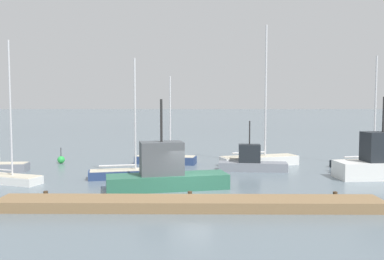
# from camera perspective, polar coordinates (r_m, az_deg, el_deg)

# --- Properties ---
(ground_plane) EXTENTS (600.00, 600.00, 0.00)m
(ground_plane) POSITION_cam_1_polar(r_m,az_deg,el_deg) (24.69, -0.21, -8.86)
(ground_plane) COLOR slate
(dock_pier) EXTENTS (19.58, 2.31, 0.65)m
(dock_pier) POSITION_cam_1_polar(r_m,az_deg,el_deg) (21.18, -0.34, -10.27)
(dock_pier) COLOR olive
(dock_pier) RESTS_ON ground_plane
(sailboat_0) EXTENTS (6.48, 3.20, 9.32)m
(sailboat_0) POSITION_cam_1_polar(r_m,az_deg,el_deg) (37.45, 23.52, -4.13)
(sailboat_0) COLOR black
(sailboat_0) RESTS_ON ground_plane
(sailboat_2) EXTENTS (7.04, 3.81, 12.05)m
(sailboat_2) POSITION_cam_1_polar(r_m,az_deg,el_deg) (35.75, 9.43, -3.96)
(sailboat_2) COLOR white
(sailboat_2) RESTS_ON ground_plane
(sailboat_3) EXTENTS (5.91, 2.68, 8.60)m
(sailboat_3) POSITION_cam_1_polar(r_m,az_deg,el_deg) (29.82, -8.78, -5.83)
(sailboat_3) COLOR navy
(sailboat_3) RESTS_ON ground_plane
(sailboat_4) EXTENTS (4.96, 2.87, 9.55)m
(sailboat_4) POSITION_cam_1_polar(r_m,az_deg,el_deg) (30.28, -24.38, -6.00)
(sailboat_4) COLOR white
(sailboat_4) RESTS_ON ground_plane
(sailboat_5) EXTENTS (5.56, 2.44, 7.74)m
(sailboat_5) POSITION_cam_1_polar(r_m,az_deg,el_deg) (36.31, -3.71, -4.06)
(sailboat_5) COLOR navy
(sailboat_5) RESTS_ON ground_plane
(fishing_boat_0) EXTENTS (5.51, 2.09, 3.99)m
(fishing_boat_0) POSITION_cam_1_polar(r_m,az_deg,el_deg) (32.83, 8.35, -4.46)
(fishing_boat_0) COLOR gray
(fishing_boat_0) RESTS_ON ground_plane
(fishing_boat_2) EXTENTS (7.87, 3.81, 5.65)m
(fishing_boat_2) POSITION_cam_1_polar(r_m,az_deg,el_deg) (25.73, -3.75, -6.01)
(fishing_boat_2) COLOR #2D6B51
(fishing_boat_2) RESTS_ON ground_plane
(channel_buoy_0) EXTENTS (0.64, 0.64, 1.41)m
(channel_buoy_0) POSITION_cam_1_polar(r_m,az_deg,el_deg) (38.28, -17.88, -3.98)
(channel_buoy_0) COLOR green
(channel_buoy_0) RESTS_ON ground_plane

